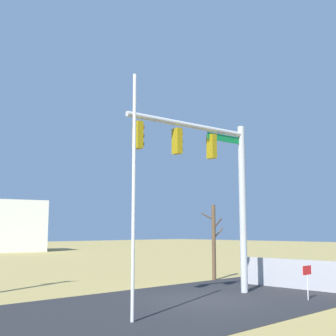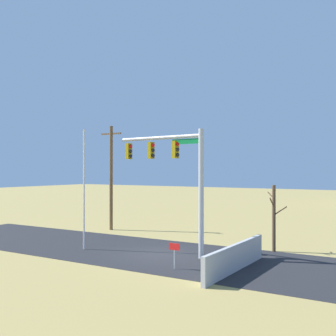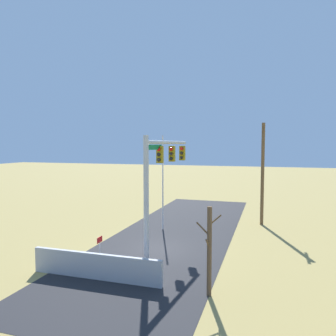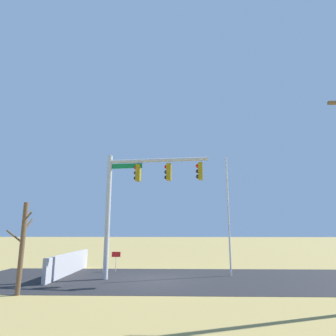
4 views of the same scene
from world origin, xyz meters
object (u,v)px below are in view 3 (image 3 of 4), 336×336
flagpole (163,183)px  signal_mast (159,172)px  utility_pole (263,172)px  bare_tree (209,250)px  open_sign (100,242)px

flagpole → signal_mast: bearing=16.2°
utility_pole → signal_mast: bearing=-31.1°
utility_pole → bare_tree: size_ratio=2.13×
signal_mast → open_sign: (1.64, -2.96, -3.89)m
flagpole → bare_tree: (9.67, 5.21, -1.57)m
utility_pole → open_sign: utility_pole is taller
flagpole → utility_pole: utility_pole is taller
bare_tree → open_sign: bearing=-112.0°
signal_mast → open_sign: 5.16m
signal_mast → flagpole: (-5.35, -1.56, -1.28)m
signal_mast → open_sign: bearing=-61.0°
open_sign → flagpole: bearing=168.6°
signal_mast → flagpole: 5.72m
signal_mast → open_sign: signal_mast is taller
flagpole → open_sign: flagpole is taller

